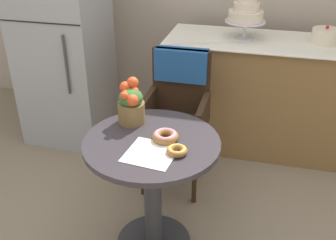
% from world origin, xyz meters
% --- Properties ---
extents(cafe_table, '(0.72, 0.72, 0.72)m').
position_xyz_m(cafe_table, '(0.00, 0.00, 0.51)').
color(cafe_table, '#332D33').
rests_on(cafe_table, ground).
extents(wicker_chair, '(0.42, 0.45, 0.95)m').
position_xyz_m(wicker_chair, '(-0.02, 0.71, 0.64)').
color(wicker_chair, '#332114').
rests_on(wicker_chair, ground).
extents(paper_napkin, '(0.26, 0.27, 0.00)m').
position_xyz_m(paper_napkin, '(0.03, -0.12, 0.72)').
color(paper_napkin, white).
rests_on(paper_napkin, cafe_table).
extents(donut_front, '(0.14, 0.14, 0.05)m').
position_xyz_m(donut_front, '(0.07, 0.02, 0.75)').
color(donut_front, '#936033').
rests_on(donut_front, cafe_table).
extents(donut_mid, '(0.11, 0.11, 0.04)m').
position_xyz_m(donut_mid, '(0.15, -0.09, 0.74)').
color(donut_mid, '#936033').
rests_on(donut_mid, cafe_table).
extents(flower_vase, '(0.15, 0.16, 0.25)m').
position_xyz_m(flower_vase, '(-0.16, 0.17, 0.84)').
color(flower_vase, brown).
rests_on(flower_vase, cafe_table).
extents(display_counter, '(1.56, 0.62, 0.90)m').
position_xyz_m(display_counter, '(0.55, 1.30, 0.45)').
color(display_counter, olive).
rests_on(display_counter, ground).
extents(tiered_cake_stand, '(0.30, 0.30, 0.32)m').
position_xyz_m(tiered_cake_stand, '(0.35, 1.30, 1.10)').
color(tiered_cake_stand, silver).
rests_on(tiered_cake_stand, display_counter).
extents(round_layer_cake, '(0.20, 0.20, 0.13)m').
position_xyz_m(round_layer_cake, '(0.93, 1.35, 0.95)').
color(round_layer_cake, beige).
rests_on(round_layer_cake, display_counter).
extents(refrigerator, '(0.64, 0.63, 1.70)m').
position_xyz_m(refrigerator, '(-1.05, 1.10, 0.85)').
color(refrigerator, '#9EA0A5').
rests_on(refrigerator, ground).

